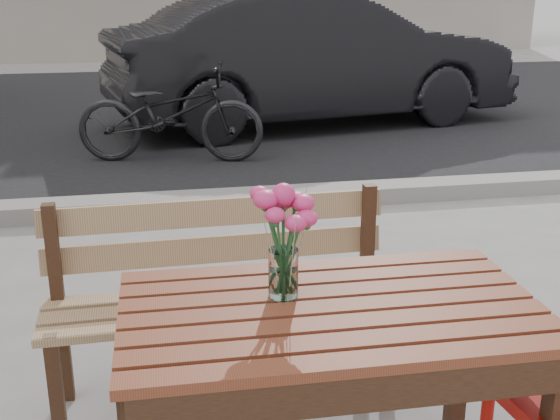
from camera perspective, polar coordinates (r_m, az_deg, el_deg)
name	(u,v)px	position (r m, az deg, el deg)	size (l,w,h in m)	color
street	(179,142)	(6.98, -8.19, 5.46)	(30.00, 8.12, 0.12)	black
main_table	(330,343)	(2.00, 4.12, -10.74)	(1.17, 0.69, 0.71)	brown
main_bench	(220,276)	(2.67, -4.86, -5.39)	(1.33, 0.41, 0.82)	olive
main_vase	(283,228)	(1.92, 0.28, -1.43)	(0.18, 0.18, 0.33)	white
parked_car	(312,58)	(7.89, 2.62, 12.25)	(1.54, 4.42, 1.46)	black
bicycle	(170,113)	(6.30, -8.92, 7.76)	(0.57, 1.64, 0.86)	black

